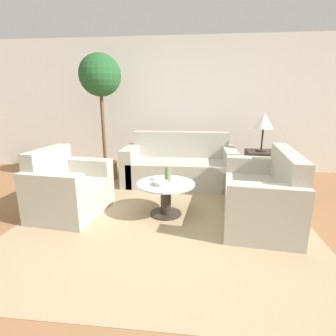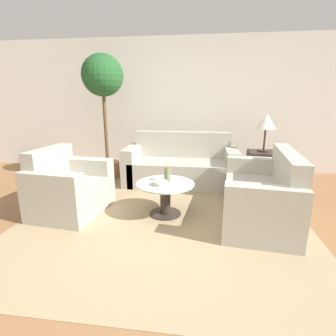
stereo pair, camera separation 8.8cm
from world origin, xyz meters
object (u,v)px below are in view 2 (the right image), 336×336
armchair (68,190)px  potted_plant (103,89)px  sofa_main (181,167)px  coffee_table (165,194)px  table_lamp (266,122)px  bowl (160,183)px  vase (167,174)px  loveseat (264,197)px

armchair → potted_plant: potted_plant is taller
sofa_main → coffee_table: 1.34m
coffee_table → table_lamp: size_ratio=1.16×
sofa_main → coffee_table: (-0.08, -1.33, -0.01)m
potted_plant → bowl: (1.23, -1.52, -1.15)m
vase → sofa_main: bearing=86.8°
sofa_main → bowl: sofa_main is taller
table_lamp → vase: 1.99m
potted_plant → bowl: 2.27m
sofa_main → loveseat: (1.12, -1.32, 0.00)m
coffee_table → table_lamp: bearing=43.2°
coffee_table → table_lamp: (1.44, 1.35, 0.80)m
loveseat → vase: (-1.19, 0.07, 0.23)m
vase → potted_plant: bearing=133.7°
bowl → vase: bearing=66.7°
coffee_table → vase: (0.02, 0.08, 0.25)m
sofa_main → loveseat: size_ratio=1.22×
loveseat → potted_plant: size_ratio=0.71×
armchair → vase: 1.31m
sofa_main → table_lamp: size_ratio=3.01×
loveseat → potted_plant: potted_plant is taller
table_lamp → potted_plant: size_ratio=0.29×
armchair → coffee_table: 1.27m
loveseat → table_lamp: (0.24, 1.34, 0.79)m
loveseat → table_lamp: size_ratio=2.46×
vase → coffee_table: bearing=-101.0°
loveseat → vase: 1.21m
sofa_main → table_lamp: (1.36, 0.02, 0.79)m
armchair → bowl: size_ratio=5.60×
sofa_main → table_lamp: 1.57m
sofa_main → bowl: (-0.14, -1.42, 0.16)m
loveseat → coffee_table: (-1.20, -0.01, -0.02)m
sofa_main → coffee_table: bearing=-93.6°
armchair → bowl: armchair is taller
table_lamp → vase: size_ratio=3.27×
sofa_main → loveseat: bearing=-49.9°
loveseat → bowl: size_ratio=8.38×
table_lamp → bowl: bearing=-136.2°
armchair → potted_plant: bearing=6.8°
potted_plant → sofa_main: bearing=-4.5°
sofa_main → armchair: size_ratio=1.83×
armchair → vase: armchair is taller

